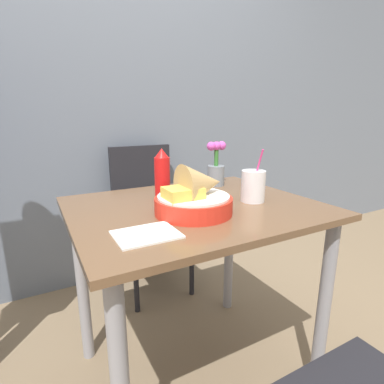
{
  "coord_description": "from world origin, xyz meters",
  "views": [
    {
      "loc": [
        -0.54,
        -0.96,
        1.11
      ],
      "look_at": [
        -0.03,
        -0.03,
        0.83
      ],
      "focal_mm": 28.0,
      "sensor_mm": 36.0,
      "label": 1
    }
  ],
  "objects_px": {
    "chair_far_window": "(147,205)",
    "flower_vase": "(216,168)",
    "food_basket": "(196,196)",
    "ketchup_bottle": "(162,175)",
    "drink_cup": "(253,187)"
  },
  "relations": [
    {
      "from": "food_basket",
      "to": "flower_vase",
      "type": "relative_size",
      "value": 1.27
    },
    {
      "from": "chair_far_window",
      "to": "flower_vase",
      "type": "xyz_separation_m",
      "value": [
        0.16,
        -0.56,
        0.32
      ]
    },
    {
      "from": "chair_far_window",
      "to": "ketchup_bottle",
      "type": "distance_m",
      "value": 0.77
    },
    {
      "from": "food_basket",
      "to": "ketchup_bottle",
      "type": "height_order",
      "value": "ketchup_bottle"
    },
    {
      "from": "chair_far_window",
      "to": "flower_vase",
      "type": "distance_m",
      "value": 0.67
    },
    {
      "from": "ketchup_bottle",
      "to": "drink_cup",
      "type": "xyz_separation_m",
      "value": [
        0.3,
        -0.2,
        -0.04
      ]
    },
    {
      "from": "food_basket",
      "to": "flower_vase",
      "type": "bearing_deg",
      "value": 48.07
    },
    {
      "from": "chair_far_window",
      "to": "food_basket",
      "type": "height_order",
      "value": "food_basket"
    },
    {
      "from": "ketchup_bottle",
      "to": "chair_far_window",
      "type": "bearing_deg",
      "value": 75.96
    },
    {
      "from": "food_basket",
      "to": "flower_vase",
      "type": "distance_m",
      "value": 0.44
    },
    {
      "from": "ketchup_bottle",
      "to": "food_basket",
      "type": "bearing_deg",
      "value": -81.94
    },
    {
      "from": "chair_far_window",
      "to": "flower_vase",
      "type": "bearing_deg",
      "value": -74.26
    },
    {
      "from": "drink_cup",
      "to": "flower_vase",
      "type": "distance_m",
      "value": 0.31
    },
    {
      "from": "chair_far_window",
      "to": "food_basket",
      "type": "relative_size",
      "value": 3.39
    },
    {
      "from": "food_basket",
      "to": "chair_far_window",
      "type": "bearing_deg",
      "value": 81.33
    }
  ]
}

